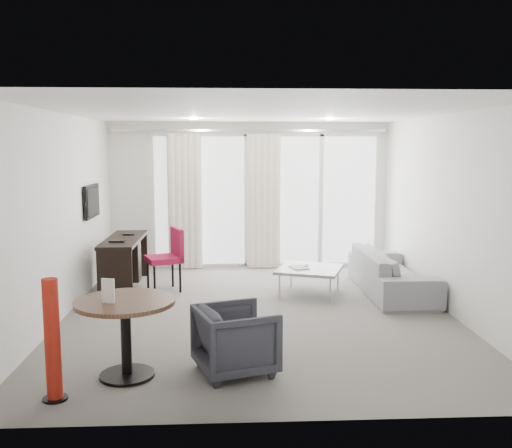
{
  "coord_description": "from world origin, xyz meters",
  "views": [
    {
      "loc": [
        -0.4,
        -7.27,
        2.18
      ],
      "look_at": [
        0.0,
        0.6,
        1.1
      ],
      "focal_mm": 40.0,
      "sensor_mm": 36.0,
      "label": 1
    }
  ],
  "objects_px": {
    "round_table": "(126,338)",
    "sofa": "(392,272)",
    "rattan_chair_a": "(302,234)",
    "coffee_table": "(309,281)",
    "rattan_chair_b": "(319,233)",
    "desk": "(124,263)",
    "red_lamp": "(52,340)",
    "desk_chair": "(164,260)",
    "tub_armchair": "(236,340)"
  },
  "relations": [
    {
      "from": "round_table",
      "to": "red_lamp",
      "type": "distance_m",
      "value": 0.73
    },
    {
      "from": "desk",
      "to": "red_lamp",
      "type": "height_order",
      "value": "red_lamp"
    },
    {
      "from": "tub_armchair",
      "to": "red_lamp",
      "type": "bearing_deg",
      "value": 89.69
    },
    {
      "from": "desk",
      "to": "coffee_table",
      "type": "relative_size",
      "value": 1.86
    },
    {
      "from": "round_table",
      "to": "rattan_chair_b",
      "type": "relative_size",
      "value": 1.11
    },
    {
      "from": "coffee_table",
      "to": "rattan_chair_b",
      "type": "xyz_separation_m",
      "value": [
        0.66,
        3.24,
        0.22
      ]
    },
    {
      "from": "red_lamp",
      "to": "rattan_chair_a",
      "type": "relative_size",
      "value": 1.42
    },
    {
      "from": "round_table",
      "to": "desk_chair",
      "type": "bearing_deg",
      "value": 90.0
    },
    {
      "from": "desk_chair",
      "to": "sofa",
      "type": "distance_m",
      "value": 3.42
    },
    {
      "from": "coffee_table",
      "to": "rattan_chair_a",
      "type": "bearing_deg",
      "value": 84.53
    },
    {
      "from": "desk_chair",
      "to": "red_lamp",
      "type": "bearing_deg",
      "value": -120.06
    },
    {
      "from": "desk",
      "to": "tub_armchair",
      "type": "height_order",
      "value": "desk"
    },
    {
      "from": "rattan_chair_b",
      "to": "tub_armchair",
      "type": "bearing_deg",
      "value": -91.16
    },
    {
      "from": "coffee_table",
      "to": "rattan_chair_a",
      "type": "xyz_separation_m",
      "value": [
        0.32,
        3.33,
        0.18
      ]
    },
    {
      "from": "red_lamp",
      "to": "tub_armchair",
      "type": "xyz_separation_m",
      "value": [
        1.57,
        0.52,
        -0.21
      ]
    },
    {
      "from": "red_lamp",
      "to": "rattan_chair_b",
      "type": "relative_size",
      "value": 1.27
    },
    {
      "from": "coffee_table",
      "to": "sofa",
      "type": "bearing_deg",
      "value": -0.03
    },
    {
      "from": "red_lamp",
      "to": "coffee_table",
      "type": "relative_size",
      "value": 1.21
    },
    {
      "from": "round_table",
      "to": "rattan_chair_a",
      "type": "distance_m",
      "value": 6.74
    },
    {
      "from": "desk",
      "to": "round_table",
      "type": "xyz_separation_m",
      "value": [
        0.63,
        -3.49,
        -0.01
      ]
    },
    {
      "from": "desk",
      "to": "red_lamp",
      "type": "xyz_separation_m",
      "value": [
        0.09,
        -3.97,
        0.15
      ]
    },
    {
      "from": "sofa",
      "to": "rattan_chair_b",
      "type": "distance_m",
      "value": 3.29
    },
    {
      "from": "desk",
      "to": "red_lamp",
      "type": "distance_m",
      "value": 3.97
    },
    {
      "from": "round_table",
      "to": "rattan_chair_a",
      "type": "xyz_separation_m",
      "value": [
        2.49,
        6.27,
        0.0
      ]
    },
    {
      "from": "desk",
      "to": "coffee_table",
      "type": "distance_m",
      "value": 2.87
    },
    {
      "from": "desk",
      "to": "rattan_chair_a",
      "type": "distance_m",
      "value": 4.18
    },
    {
      "from": "desk",
      "to": "sofa",
      "type": "xyz_separation_m",
      "value": [
        4.03,
        -0.56,
        -0.07
      ]
    },
    {
      "from": "desk_chair",
      "to": "coffee_table",
      "type": "height_order",
      "value": "desk_chair"
    },
    {
      "from": "coffee_table",
      "to": "rattan_chair_b",
      "type": "height_order",
      "value": "rattan_chair_b"
    },
    {
      "from": "red_lamp",
      "to": "tub_armchair",
      "type": "distance_m",
      "value": 1.67
    },
    {
      "from": "tub_armchair",
      "to": "coffee_table",
      "type": "distance_m",
      "value": 3.11
    },
    {
      "from": "desk_chair",
      "to": "round_table",
      "type": "height_order",
      "value": "desk_chair"
    },
    {
      "from": "desk_chair",
      "to": "red_lamp",
      "type": "relative_size",
      "value": 0.89
    },
    {
      "from": "red_lamp",
      "to": "tub_armchair",
      "type": "relative_size",
      "value": 1.49
    },
    {
      "from": "coffee_table",
      "to": "rattan_chair_a",
      "type": "distance_m",
      "value": 3.35
    },
    {
      "from": "tub_armchair",
      "to": "desk_chair",
      "type": "bearing_deg",
      "value": -0.72
    },
    {
      "from": "desk",
      "to": "rattan_chair_b",
      "type": "relative_size",
      "value": 1.96
    },
    {
      "from": "desk",
      "to": "rattan_chair_a",
      "type": "xyz_separation_m",
      "value": [
        3.12,
        2.77,
        -0.01
      ]
    },
    {
      "from": "red_lamp",
      "to": "rattan_chair_b",
      "type": "bearing_deg",
      "value": 63.17
    },
    {
      "from": "desk",
      "to": "rattan_chair_b",
      "type": "distance_m",
      "value": 4.38
    },
    {
      "from": "desk",
      "to": "tub_armchair",
      "type": "distance_m",
      "value": 3.83
    },
    {
      "from": "tub_armchair",
      "to": "rattan_chair_b",
      "type": "bearing_deg",
      "value": -34.97
    },
    {
      "from": "rattan_chair_a",
      "to": "rattan_chair_b",
      "type": "bearing_deg",
      "value": -30.32
    },
    {
      "from": "tub_armchair",
      "to": "sofa",
      "type": "distance_m",
      "value": 3.74
    },
    {
      "from": "red_lamp",
      "to": "sofa",
      "type": "relative_size",
      "value": 0.49
    },
    {
      "from": "coffee_table",
      "to": "rattan_chair_b",
      "type": "bearing_deg",
      "value": 78.57
    },
    {
      "from": "desk_chair",
      "to": "sofa",
      "type": "bearing_deg",
      "value": -27.09
    },
    {
      "from": "round_table",
      "to": "sofa",
      "type": "xyz_separation_m",
      "value": [
        3.4,
        2.94,
        -0.06
      ]
    },
    {
      "from": "round_table",
      "to": "red_lamp",
      "type": "xyz_separation_m",
      "value": [
        -0.54,
        -0.47,
        0.16
      ]
    },
    {
      "from": "desk_chair",
      "to": "rattan_chair_a",
      "type": "bearing_deg",
      "value": 28.55
    }
  ]
}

